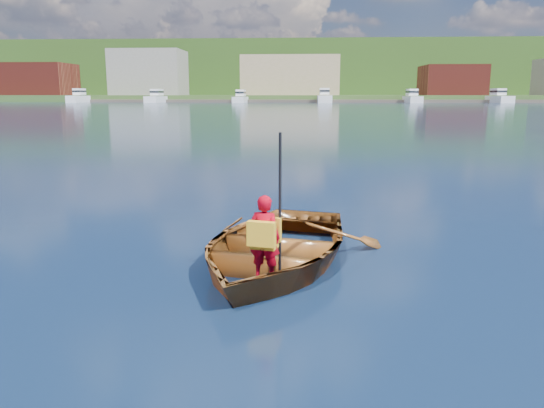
% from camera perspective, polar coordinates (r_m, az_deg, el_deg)
% --- Properties ---
extents(ground, '(600.00, 600.00, 0.00)m').
position_cam_1_polar(ground, '(6.63, 8.77, -8.91)').
color(ground, '#0C1D40').
rests_on(ground, ground).
extents(rowboat, '(3.60, 4.41, 0.80)m').
position_cam_1_polar(rowboat, '(7.38, 0.23, -4.56)').
color(rowboat, brown).
rests_on(rowboat, ground).
extents(child_paddler, '(0.43, 0.40, 1.78)m').
position_cam_1_polar(child_paddler, '(6.40, -0.78, -3.50)').
color(child_paddler, '#AF0214').
rests_on(child_paddler, ground).
extents(shoreline, '(400.00, 140.00, 22.00)m').
position_cam_1_polar(shoreline, '(242.92, 3.63, 13.60)').
color(shoreline, '#3E5D28').
rests_on(shoreline, ground).
extents(dock, '(160.05, 7.55, 0.80)m').
position_cam_1_polar(dock, '(154.60, 7.67, 10.92)').
color(dock, '#51483E').
rests_on(dock, ground).
extents(waterfront_buildings, '(202.00, 16.00, 14.00)m').
position_cam_1_polar(waterfront_buildings, '(171.41, 1.03, 13.54)').
color(waterfront_buildings, maroon).
rests_on(waterfront_buildings, ground).
extents(marina_yachts, '(146.97, 13.17, 4.43)m').
position_cam_1_polar(marina_yachts, '(149.70, 6.48, 11.30)').
color(marina_yachts, white).
rests_on(marina_yachts, ground).
extents(hillside_trees, '(278.50, 80.83, 25.91)m').
position_cam_1_polar(hillside_trees, '(243.42, 2.12, 15.39)').
color(hillside_trees, '#382314').
rests_on(hillside_trees, ground).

